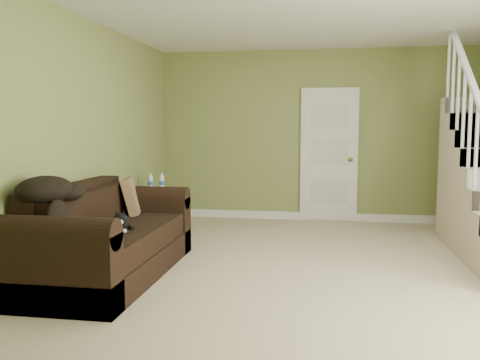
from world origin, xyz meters
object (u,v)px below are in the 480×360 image
(sofa, at_px, (107,241))
(side_table, at_px, (158,211))
(cat, at_px, (120,222))
(banana, at_px, (114,235))

(sofa, relative_size, side_table, 2.76)
(sofa, bearing_deg, cat, -39.94)
(sofa, height_order, cat, sofa)
(sofa, height_order, side_table, sofa)
(sofa, bearing_deg, side_table, 94.81)
(side_table, xyz_separation_m, cat, (0.38, -2.19, 0.27))
(cat, bearing_deg, side_table, 77.50)
(banana, bearing_deg, sofa, 120.89)
(sofa, relative_size, banana, 13.02)
(cat, relative_size, banana, 2.55)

